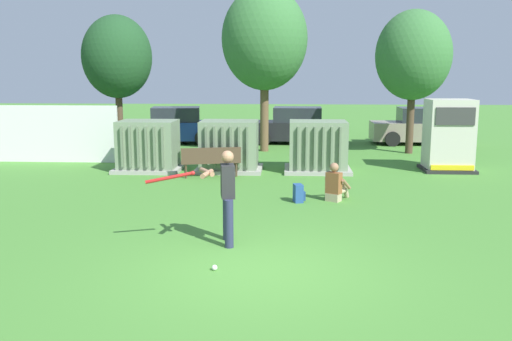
% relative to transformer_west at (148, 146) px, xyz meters
% --- Properties ---
extents(ground_plane, '(96.00, 96.00, 0.00)m').
position_rel_transformer_west_xyz_m(ground_plane, '(4.06, -8.94, -0.79)').
color(ground_plane, '#478433').
extents(fence_panel, '(4.80, 0.12, 2.00)m').
position_rel_transformer_west_xyz_m(fence_panel, '(-3.88, 1.56, 0.21)').
color(fence_panel, white).
rests_on(fence_panel, ground).
extents(transformer_west, '(2.10, 1.70, 1.62)m').
position_rel_transformer_west_xyz_m(transformer_west, '(0.00, 0.00, 0.00)').
color(transformer_west, '#9E9B93').
rests_on(transformer_west, ground).
extents(transformer_mid_west, '(2.10, 1.70, 1.62)m').
position_rel_transformer_west_xyz_m(transformer_mid_west, '(2.61, 0.11, 0.00)').
color(transformer_mid_west, '#9E9B93').
rests_on(transformer_mid_west, ground).
extents(transformer_mid_east, '(2.10, 1.70, 1.62)m').
position_rel_transformer_west_xyz_m(transformer_mid_east, '(5.44, 0.17, 0.00)').
color(transformer_mid_east, '#9E9B93').
rests_on(transformer_mid_east, ground).
extents(generator_enclosure, '(1.60, 1.40, 2.30)m').
position_rel_transformer_west_xyz_m(generator_enclosure, '(9.63, 0.55, 0.35)').
color(generator_enclosure, '#262626').
rests_on(generator_enclosure, ground).
extents(park_bench, '(1.84, 0.82, 0.92)m').
position_rel_transformer_west_xyz_m(park_bench, '(2.17, -1.02, -0.25)').
color(park_bench, '#4C3828').
rests_on(park_bench, ground).
extents(batter, '(1.61, 0.75, 1.74)m').
position_rel_transformer_west_xyz_m(batter, '(3.36, -7.60, 0.19)').
color(batter, '#282D4C').
rests_on(batter, ground).
extents(sports_ball, '(0.09, 0.09, 0.09)m').
position_rel_transformer_west_xyz_m(sports_ball, '(3.35, -9.02, -0.74)').
color(sports_ball, white).
rests_on(sports_ball, ground).
extents(seated_spectator, '(0.68, 0.78, 0.96)m').
position_rel_transformer_west_xyz_m(seated_spectator, '(5.69, -3.93, -0.41)').
color(seated_spectator, tan).
rests_on(seated_spectator, ground).
extents(backpack, '(0.31, 0.36, 0.44)m').
position_rel_transformer_west_xyz_m(backpack, '(4.77, -4.16, -0.57)').
color(backpack, '#264C8C').
rests_on(backpack, ground).
extents(tree_left, '(2.87, 2.87, 5.49)m').
position_rel_transformer_west_xyz_m(tree_left, '(-2.64, 5.56, 2.98)').
color(tree_left, '#4C3828').
rests_on(tree_left, ground).
extents(tree_center_left, '(3.37, 3.37, 6.44)m').
position_rel_transformer_west_xyz_m(tree_center_left, '(3.52, 4.79, 3.63)').
color(tree_center_left, brown).
rests_on(tree_center_left, ground).
extents(tree_center_right, '(2.88, 2.88, 5.51)m').
position_rel_transformer_west_xyz_m(tree_center_right, '(9.24, 4.48, 2.99)').
color(tree_center_right, '#4C3828').
rests_on(tree_center_right, ground).
extents(parked_car_leftmost, '(4.30, 2.13, 1.62)m').
position_rel_transformer_west_xyz_m(parked_car_leftmost, '(-5.91, 6.85, -0.04)').
color(parked_car_leftmost, maroon).
rests_on(parked_car_leftmost, ground).
extents(parked_car_left_of_center, '(4.40, 2.37, 1.62)m').
position_rel_transformer_west_xyz_m(parked_car_left_of_center, '(-0.65, 7.05, -0.04)').
color(parked_car_left_of_center, navy).
rests_on(parked_car_left_of_center, ground).
extents(parked_car_right_of_center, '(4.25, 2.02, 1.62)m').
position_rel_transformer_west_xyz_m(parked_car_right_of_center, '(4.78, 7.37, -0.04)').
color(parked_car_right_of_center, black).
rests_on(parked_car_right_of_center, ground).
extents(parked_car_rightmost, '(4.22, 1.95, 1.62)m').
position_rel_transformer_west_xyz_m(parked_car_rightmost, '(10.33, 7.41, -0.04)').
color(parked_car_rightmost, gray).
rests_on(parked_car_rightmost, ground).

